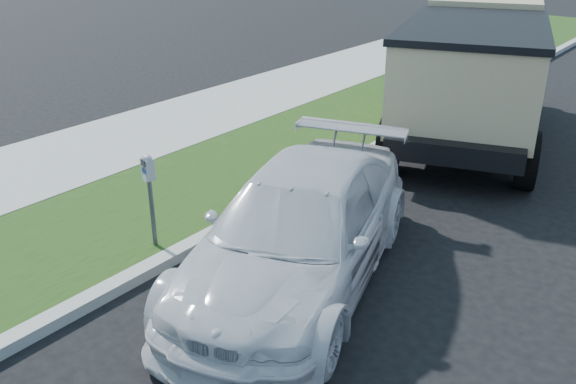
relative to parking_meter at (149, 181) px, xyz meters
The scene contains 5 objects.
ground 3.17m from the parking_meter, ahead, with size 120.00×120.00×0.00m, color black.
streetside 3.50m from the parking_meter, 141.26° to the left, with size 6.12×50.00×0.15m.
parking_meter is the anchor object (origin of this frame).
white_wagon 2.22m from the parking_meter, 20.21° to the left, with size 2.10×5.16×1.50m, color silver.
dump_truck 7.98m from the parking_meter, 80.03° to the left, with size 4.54×7.34×2.71m.
Camera 1 is at (3.23, -4.98, 4.39)m, focal length 38.00 mm.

